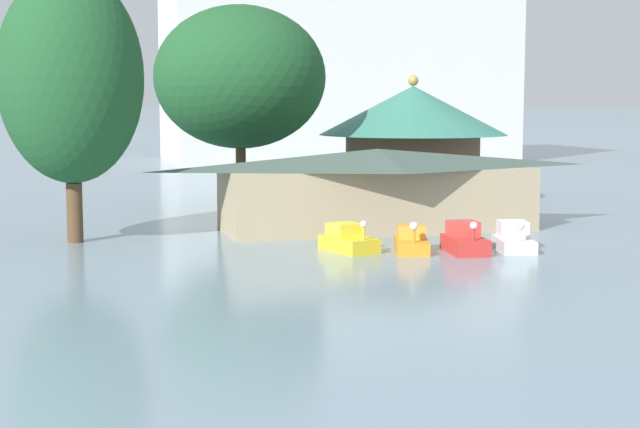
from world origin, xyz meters
TOP-DOWN VIEW (x-y plane):
  - pedal_boat_yellow at (1.81, 31.00)m, footprint 2.29×3.12m
  - pedal_boat_orange at (4.45, 29.98)m, footprint 2.07×2.86m
  - pedal_boat_red at (6.67, 29.21)m, footprint 1.77×2.91m
  - pedal_boat_white at (9.13, 29.35)m, footprint 2.15×3.20m
  - boathouse at (5.39, 37.50)m, footprint 17.19×6.16m
  - green_roof_pavilion at (12.27, 50.46)m, footprint 12.50×12.50m
  - shoreline_tree_tall_left at (-9.90, 37.07)m, footprint 6.78×6.78m
  - shoreline_tree_mid at (0.34, 48.78)m, footprint 10.50×10.50m
  - background_building_block at (20.18, 95.73)m, footprint 38.39×18.64m

SIDE VIEW (x-z plane):
  - pedal_boat_orange at x=4.45m, z-range -0.27..1.23m
  - pedal_boat_yellow at x=1.81m, z-range -0.26..1.25m
  - pedal_boat_white at x=9.13m, z-range -0.21..1.23m
  - pedal_boat_red at x=6.67m, z-range -0.22..1.31m
  - boathouse at x=5.39m, z-range 0.09..4.32m
  - green_roof_pavilion at x=12.27m, z-range 0.29..8.66m
  - shoreline_tree_tall_left at x=-9.90m, z-range 1.39..14.15m
  - shoreline_tree_mid at x=0.34m, z-range 1.88..14.37m
  - background_building_block at x=20.18m, z-range 0.02..21.10m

